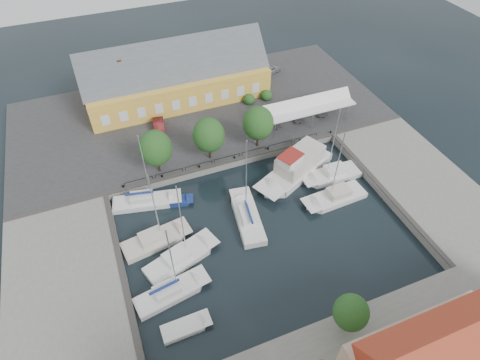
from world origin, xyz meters
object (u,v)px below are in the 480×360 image
at_px(east_boat_b, 335,198).
at_px(car_red, 159,127).
at_px(warehouse, 172,78).
at_px(launch_nw, 176,202).
at_px(west_boat_d, 171,293).
at_px(trawler, 296,167).
at_px(launch_sw, 186,328).
at_px(west_boat_b, 155,241).
at_px(center_sailboat, 248,218).
at_px(east_boat_a, 332,175).
at_px(west_boat_c, 180,259).
at_px(tent_canopy, 308,107).
at_px(car_silver, 270,70).
at_px(west_boat_a, 146,202).

bearing_deg(east_boat_b, car_red, 130.23).
xyz_separation_m(warehouse, launch_nw, (-5.73, -21.69, -4.34)).
bearing_deg(west_boat_d, trawler, 29.52).
height_order(warehouse, west_boat_d, warehouse).
distance_m(east_boat_b, launch_sw, 24.07).
bearing_deg(west_boat_d, west_boat_b, 89.79).
relative_size(trawler, west_boat_d, 1.19).
relative_size(center_sailboat, launch_sw, 2.46).
bearing_deg(east_boat_b, east_boat_a, 65.37).
bearing_deg(west_boat_b, launch_nw, 53.31).
bearing_deg(center_sailboat, west_boat_c, -164.16).
relative_size(east_boat_a, west_boat_b, 1.06).
xyz_separation_m(tent_canopy, trawler, (-5.98, -8.61, -2.67)).
relative_size(center_sailboat, west_boat_c, 1.04).
relative_size(center_sailboat, east_boat_a, 1.05).
height_order(warehouse, west_boat_c, west_boat_c).
distance_m(car_silver, west_boat_c, 40.09).
bearing_deg(launch_nw, car_red, 84.48).
xyz_separation_m(tent_canopy, car_silver, (0.99, 14.84, -1.98)).
bearing_deg(west_boat_d, car_red, 78.71).
height_order(west_boat_a, launch_sw, west_boat_a).
height_order(west_boat_b, launch_sw, west_boat_b).
xyz_separation_m(east_boat_a, west_boat_c, (-22.24, -5.35, -0.00)).
distance_m(warehouse, west_boat_a, 22.90).
distance_m(warehouse, launch_nw, 22.84).
bearing_deg(car_silver, trawler, 142.43).
xyz_separation_m(east_boat_b, launch_sw, (-22.19, -9.32, -0.17)).
height_order(tent_canopy, launch_nw, tent_canopy).
height_order(car_red, west_boat_d, west_boat_d).
distance_m(car_silver, west_boat_b, 38.88).
distance_m(trawler, west_boat_a, 20.03).
distance_m(center_sailboat, west_boat_d, 12.66).
height_order(tent_canopy, center_sailboat, center_sailboat).
height_order(car_red, east_boat_a, east_boat_a).
bearing_deg(west_boat_d, east_boat_a, 20.37).
bearing_deg(center_sailboat, warehouse, 93.00).
bearing_deg(east_boat_a, west_boat_b, -175.45).
bearing_deg(car_red, east_boat_a, -32.69).
bearing_deg(trawler, warehouse, 115.29).
bearing_deg(east_boat_a, car_red, 138.50).
distance_m(east_boat_b, west_boat_d, 23.21).
height_order(center_sailboat, launch_nw, center_sailboat).
xyz_separation_m(tent_canopy, east_boat_a, (-1.90, -11.03, -3.42)).
relative_size(center_sailboat, west_boat_d, 1.13).
bearing_deg(car_red, trawler, -35.16).
xyz_separation_m(east_boat_a, west_boat_d, (-24.28, -9.02, 0.01)).
xyz_separation_m(trawler, west_boat_c, (-18.15, -7.76, -0.76)).
bearing_deg(launch_sw, east_boat_b, 22.77).
relative_size(warehouse, west_boat_b, 2.61).
bearing_deg(west_boat_c, center_sailboat, 15.84).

